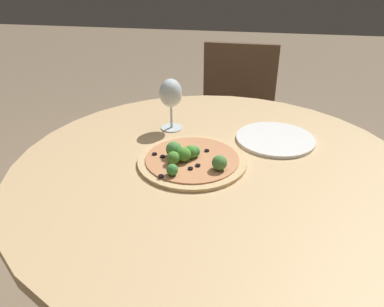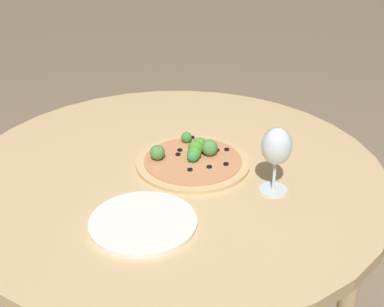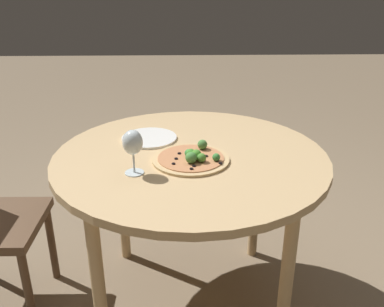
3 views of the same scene
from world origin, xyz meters
name	(u,v)px [view 2 (image 2 of 3)]	position (x,y,z in m)	size (l,w,h in m)	color
dining_table	(173,194)	(0.00, 0.00, 0.68)	(1.11, 1.11, 0.75)	tan
pizza	(192,158)	(-0.06, -0.01, 0.77)	(0.30, 0.30, 0.06)	tan
wine_glass	(277,148)	(-0.17, 0.21, 0.87)	(0.07, 0.07, 0.17)	silver
plate_near	(143,222)	(0.17, 0.18, 0.76)	(0.24, 0.24, 0.01)	white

